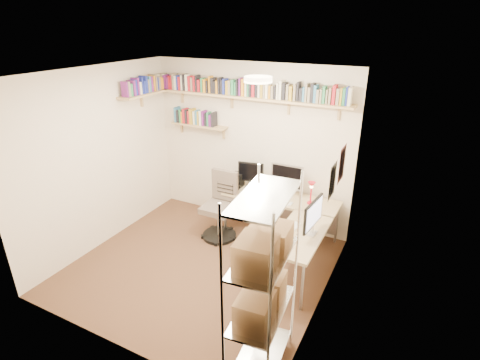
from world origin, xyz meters
The scene contains 6 objects.
ground centered at (0.00, 0.00, 0.00)m, with size 3.20×3.20×0.00m, color #4C2F20.
room_shell centered at (0.00, 0.00, 1.55)m, with size 3.24×3.04×2.52m.
wall_shelves centered at (-0.43, 1.30, 2.02)m, with size 3.12×1.09×0.80m.
corner_desk centered at (0.69, 0.97, 0.65)m, with size 1.75×1.67×1.14m.
office_chair centered at (-0.15, 0.81, 0.43)m, with size 0.53×0.54×1.01m.
wire_rack centered at (1.36, -1.12, 1.08)m, with size 0.47×0.85×1.90m.
Camera 1 is at (2.35, -3.46, 3.03)m, focal length 28.00 mm.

